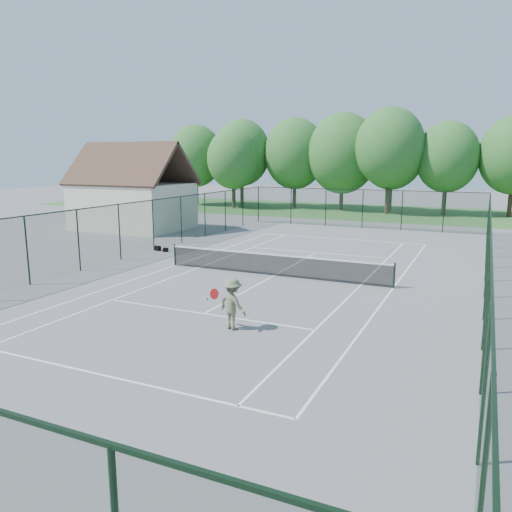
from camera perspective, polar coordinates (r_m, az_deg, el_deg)
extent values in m
plane|color=slate|center=(23.39, 2.05, -2.27)|extent=(140.00, 140.00, 0.00)
cube|color=#3C7030|center=(52.03, 14.97, 4.79)|extent=(80.00, 16.00, 0.01)
cube|color=white|center=(34.46, 9.71, 1.94)|extent=(10.97, 0.08, 0.01)
cube|color=white|center=(13.75, -17.96, -12.62)|extent=(10.97, 0.08, 0.01)
cube|color=white|center=(29.27, 6.90, 0.40)|extent=(8.23, 0.08, 0.01)
cube|color=white|center=(17.87, -5.96, -6.57)|extent=(8.23, 0.08, 0.01)
cube|color=white|center=(21.94, 15.41, -3.57)|extent=(0.08, 23.77, 0.01)
cube|color=white|center=(25.95, -9.19, -1.05)|extent=(0.08, 23.77, 0.01)
cube|color=white|center=(22.18, 11.92, -3.24)|extent=(0.08, 23.77, 0.01)
cube|color=white|center=(25.22, -6.60, -1.34)|extent=(0.08, 23.77, 0.01)
cube|color=white|center=(23.39, 2.05, -2.26)|extent=(0.08, 12.80, 0.01)
cylinder|color=black|center=(25.85, -9.26, 0.13)|extent=(0.08, 0.08, 1.10)
cylinder|color=black|center=(21.81, 15.53, -2.18)|extent=(0.08, 0.08, 1.10)
cube|color=black|center=(23.28, 2.06, -1.07)|extent=(11.00, 0.02, 0.96)
cube|color=white|center=(23.18, 2.07, 0.14)|extent=(11.00, 0.05, 0.07)
cube|color=#17361F|center=(40.17, 12.08, 5.29)|extent=(18.00, 0.02, 3.00)
cube|color=#17361F|center=(21.37, 24.94, -0.48)|extent=(0.02, 36.00, 3.00)
cube|color=#17361F|center=(27.78, -15.33, 2.63)|extent=(0.02, 36.00, 3.00)
cube|color=black|center=(40.05, 12.17, 7.43)|extent=(18.00, 0.05, 0.05)
cube|color=black|center=(21.14, 25.28, 3.50)|extent=(0.05, 36.00, 0.05)
cube|color=black|center=(27.61, -15.49, 5.71)|extent=(0.05, 36.00, 0.05)
cube|color=#EDE6C4|center=(39.85, -13.87, 5.53)|extent=(8.00, 6.00, 3.50)
cube|color=#4F3829|center=(40.86, -12.76, 10.28)|extent=(8.60, 3.27, 3.27)
cube|color=#4F3829|center=(38.52, -15.50, 10.12)|extent=(8.60, 3.27, 3.27)
cylinder|color=#3E2B20|center=(57.01, -1.61, 7.80)|extent=(0.40, 0.40, 4.20)
ellipsoid|color=#367630|center=(56.92, -1.64, 11.72)|extent=(6.40, 6.40, 7.40)
cylinder|color=#3E2B20|center=(51.86, 15.09, 7.09)|extent=(0.40, 0.40, 4.20)
ellipsoid|color=#367630|center=(51.75, 15.31, 11.40)|extent=(6.40, 6.40, 7.40)
cube|color=black|center=(30.25, -11.14, 0.88)|extent=(0.41, 0.33, 0.29)
cube|color=black|center=(29.77, -10.29, 0.70)|extent=(0.36, 0.30, 0.24)
imported|color=#676B4A|center=(16.02, -2.70, -5.50)|extent=(1.22, 0.93, 1.67)
sphere|color=#BFD524|center=(16.04, 0.51, -5.49)|extent=(0.07, 0.07, 0.07)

